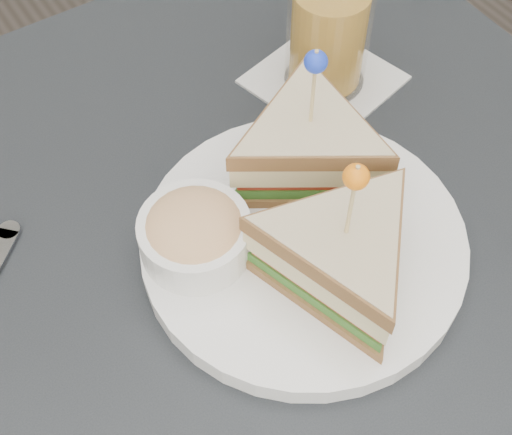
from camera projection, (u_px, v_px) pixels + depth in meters
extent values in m
cube|color=black|center=(253.00, 273.00, 0.62)|extent=(0.80, 0.80, 0.03)
cylinder|color=black|center=(315.00, 143.00, 1.21)|extent=(0.04, 0.04, 0.72)
cylinder|color=white|center=(303.00, 245.00, 0.61)|extent=(0.35, 0.35, 0.02)
cylinder|color=white|center=(304.00, 238.00, 0.60)|extent=(0.35, 0.35, 0.01)
cylinder|color=#E1C681|center=(351.00, 206.00, 0.50)|extent=(0.00, 0.00, 0.09)
sphere|color=orange|center=(356.00, 177.00, 0.47)|extent=(0.02, 0.02, 0.02)
cylinder|color=#E1C681|center=(313.00, 93.00, 0.56)|extent=(0.00, 0.00, 0.09)
sphere|color=blue|center=(316.00, 62.00, 0.54)|extent=(0.02, 0.02, 0.02)
cylinder|color=white|center=(195.00, 238.00, 0.58)|extent=(0.12, 0.12, 0.04)
ellipsoid|color=#E0B772|center=(194.00, 228.00, 0.57)|extent=(0.10, 0.10, 0.04)
cylinder|color=silver|center=(9.00, 230.00, 0.63)|extent=(0.03, 0.03, 0.00)
cube|color=silver|center=(324.00, 80.00, 0.74)|extent=(0.16, 0.16, 0.00)
cylinder|color=#B48332|center=(328.00, 36.00, 0.69)|extent=(0.09, 0.09, 0.10)
cylinder|color=white|center=(330.00, 15.00, 0.67)|extent=(0.10, 0.10, 0.16)
cube|color=white|center=(328.00, 9.00, 0.65)|extent=(0.02, 0.02, 0.02)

